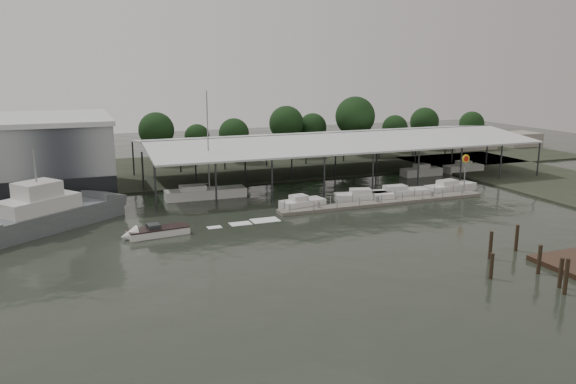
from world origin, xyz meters
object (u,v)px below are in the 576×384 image
object	(u,v)px
speedboat_underway	(153,232)
white_sailboat	(204,193)
shell_fuel_sign	(465,167)
grey_trawler	(49,214)

from	to	relation	value
speedboat_underway	white_sailboat	bearing A→B (deg)	-127.50
shell_fuel_sign	white_sailboat	world-z (taller)	white_sailboat
grey_trawler	speedboat_underway	size ratio (longest dim) A/B	0.92
shell_fuel_sign	white_sailboat	size ratio (longest dim) A/B	0.40
grey_trawler	speedboat_underway	distance (m)	11.96
shell_fuel_sign	grey_trawler	bearing A→B (deg)	175.88
grey_trawler	white_sailboat	bearing A→B (deg)	-13.59
shell_fuel_sign	speedboat_underway	size ratio (longest dim) A/B	0.31
shell_fuel_sign	grey_trawler	xyz separation A→B (m)	(-50.51, 3.64, -2.35)
white_sailboat	shell_fuel_sign	bearing A→B (deg)	-17.93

